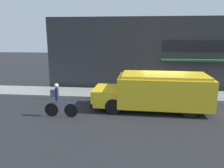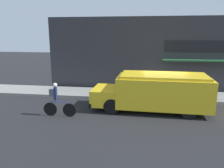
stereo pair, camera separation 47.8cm
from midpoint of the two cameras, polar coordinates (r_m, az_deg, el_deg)
name	(u,v)px [view 2 (the right image)]	position (r m, az deg, el deg)	size (l,w,h in m)	color
ground_plane	(163,102)	(13.98, 14.11, -4.63)	(70.00, 70.00, 0.00)	#232326
sidewalk	(161,96)	(15.10, 13.68, -2.96)	(28.00, 2.40, 0.18)	gray
storefront	(163,55)	(16.18, 13.89, 7.40)	(16.72, 0.80, 5.34)	#2D2D33
school_bus	(155,91)	(12.14, 12.38, -1.91)	(6.35, 2.85, 2.03)	yellow
cyclist	(57,100)	(11.38, -13.00, -4.21)	(1.72, 0.22, 1.74)	black
trash_bin	(132,85)	(15.40, 6.04, -0.20)	(0.46, 0.46, 0.94)	#38383D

